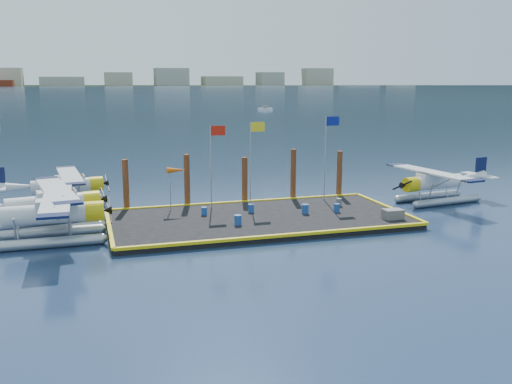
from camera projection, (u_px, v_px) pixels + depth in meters
The scene contains 24 objects.
ground at pixel (259, 222), 39.25m from camera, with size 4000.00×4000.00×0.00m, color #172A45.
dock at pixel (259, 220), 39.21m from camera, with size 20.00×10.00×0.40m, color black.
dock_bumpers at pixel (259, 215), 39.15m from camera, with size 20.25×10.25×0.18m, color gold, non-canonical shape.
far_backdrop at pixel (167, 80), 1737.52m from camera, with size 3050.00×2050.00×810.00m.
seaplane_a at pixel (50, 217), 34.10m from camera, with size 9.27×10.21×3.65m.
seaplane_b at pixel (50, 207), 36.76m from camera, with size 9.48×10.37×3.67m.
seaplane_c at pixel (65, 188), 43.97m from camera, with size 8.52×9.39×3.33m.
seaplane_d at pixel (435, 184), 45.27m from camera, with size 8.71×9.59×3.39m.
drum_0 at pixel (204, 211), 39.62m from camera, with size 0.40×0.40×0.56m, color #1A4291.
drum_1 at pixel (305, 209), 40.04m from camera, with size 0.47×0.47×0.66m, color #1A4291.
drum_2 at pixel (337, 208), 40.60m from camera, with size 0.41×0.41×0.58m, color #1A4291.
drum_3 at pixel (238, 220), 36.91m from camera, with size 0.46×0.46×0.65m, color #1A4291.
drum_4 at pixel (339, 202), 42.44m from camera, with size 0.41×0.41×0.58m, color #56565B.
drum_5 at pixel (251, 208), 40.44m from camera, with size 0.41×0.41×0.58m, color #1A4291.
crate at pixel (393, 214), 38.52m from camera, with size 1.31×0.87×0.66m, color #56565B.
flagpole_red at pixel (213, 154), 41.32m from camera, with size 1.14×0.08×6.00m.
flagpole_yellow at pixel (253, 150), 42.14m from camera, with size 1.14×0.08×6.20m.
flagpole_blue at pixel (328, 145), 43.80m from camera, with size 1.14×0.08×6.50m.
windsock at pixel (176, 171), 40.77m from camera, with size 1.40×0.44×3.12m.
piling_0 at pixel (126, 187), 41.53m from camera, with size 0.44×0.44×4.00m, color #472614.
piling_1 at pixel (187, 182), 42.78m from camera, with size 0.44×0.44×4.20m, color #472614.
piling_2 at pixel (245, 182), 44.09m from camera, with size 0.44×0.44×3.80m, color #472614.
piling_3 at pixel (293, 176), 45.18m from camera, with size 0.44×0.44×4.30m, color #472614.
piling_4 at pixel (339, 175), 46.34m from camera, with size 0.44×0.44×4.00m, color #472614.
Camera 1 is at (-11.16, -36.43, 9.67)m, focal length 40.00 mm.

